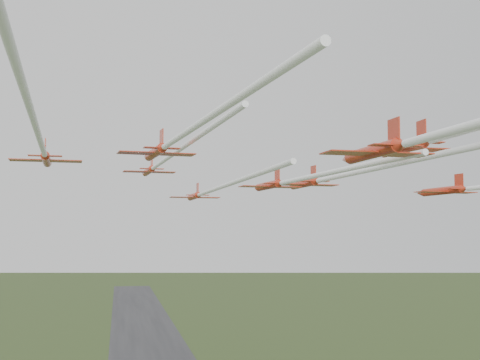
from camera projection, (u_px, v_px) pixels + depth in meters
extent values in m
cylinder|color=red|center=(194.00, 196.00, 112.49)|extent=(1.46, 8.04, 1.03)
cone|color=red|center=(189.00, 198.00, 117.19)|extent=(1.12, 1.75, 1.03)
cone|color=red|center=(199.00, 195.00, 108.07)|extent=(1.00, 1.18, 0.94)
ellipsoid|color=black|center=(192.00, 195.00, 114.35)|extent=(0.44, 0.91, 0.30)
cube|color=red|center=(195.00, 197.00, 111.74)|extent=(8.40, 2.88, 0.09)
cube|color=red|center=(198.00, 195.00, 108.93)|extent=(3.82, 1.33, 0.08)
cube|color=red|center=(197.00, 189.00, 109.20)|extent=(0.18, 1.70, 1.88)
cylinder|color=silver|center=(233.00, 183.00, 83.63)|extent=(3.18, 49.33, 0.56)
cylinder|color=red|center=(149.00, 171.00, 100.98)|extent=(1.64, 7.55, 0.97)
cone|color=red|center=(145.00, 174.00, 105.34)|extent=(1.11, 1.67, 0.97)
cone|color=red|center=(153.00, 168.00, 96.88)|extent=(0.97, 1.13, 0.88)
ellipsoid|color=black|center=(147.00, 170.00, 102.70)|extent=(0.44, 0.87, 0.28)
cube|color=red|center=(149.00, 172.00, 100.29)|extent=(7.93, 2.98, 0.09)
cube|color=red|center=(152.00, 169.00, 97.68)|extent=(3.61, 1.37, 0.07)
cube|color=red|center=(152.00, 162.00, 97.93)|extent=(0.23, 1.59, 1.76)
cylinder|color=silver|center=(185.00, 146.00, 73.10)|extent=(4.92, 48.41, 0.53)
cylinder|color=red|center=(304.00, 184.00, 102.95)|extent=(2.01, 9.58, 1.23)
cone|color=red|center=(291.00, 186.00, 108.50)|extent=(1.39, 2.11, 1.23)
cone|color=red|center=(317.00, 181.00, 97.72)|extent=(1.23, 1.43, 1.12)
ellipsoid|color=black|center=(299.00, 182.00, 105.14)|extent=(0.56, 1.10, 0.36)
cube|color=red|center=(306.00, 185.00, 102.06)|extent=(10.06, 3.71, 0.11)
cube|color=red|center=(314.00, 181.00, 98.75)|extent=(4.57, 1.71, 0.09)
cube|color=red|center=(313.00, 173.00, 99.07)|extent=(0.28, 2.02, 2.24)
cylinder|color=silver|center=(409.00, 161.00, 71.88)|extent=(4.99, 52.36, 0.67)
cylinder|color=red|center=(46.00, 159.00, 77.87)|extent=(1.54, 7.89, 1.01)
cone|color=red|center=(48.00, 164.00, 82.46)|extent=(1.12, 1.73, 1.01)
cone|color=red|center=(45.00, 155.00, 73.55)|extent=(1.00, 1.17, 0.92)
ellipsoid|color=black|center=(47.00, 158.00, 79.69)|extent=(0.45, 0.90, 0.30)
cube|color=red|center=(46.00, 161.00, 77.14)|extent=(8.26, 2.94, 0.09)
cube|color=red|center=(45.00, 156.00, 74.40)|extent=(3.76, 1.35, 0.07)
cube|color=red|center=(45.00, 147.00, 74.66)|extent=(0.20, 1.66, 1.84)
cylinder|color=silver|center=(30.00, 108.00, 46.71)|extent=(4.25, 54.46, 0.55)
cylinder|color=red|center=(268.00, 186.00, 88.68)|extent=(1.97, 7.91, 1.01)
cone|color=red|center=(257.00, 188.00, 93.19)|extent=(1.21, 1.77, 1.01)
cone|color=red|center=(280.00, 183.00, 84.42)|extent=(1.05, 1.21, 0.92)
ellipsoid|color=black|center=(264.00, 184.00, 90.46)|extent=(0.49, 0.92, 0.30)
cube|color=red|center=(270.00, 187.00, 87.96)|extent=(8.35, 3.38, 0.09)
cube|color=red|center=(278.00, 183.00, 85.26)|extent=(3.80, 1.55, 0.07)
cube|color=red|center=(277.00, 176.00, 85.52)|extent=(0.30, 1.66, 1.85)
cylinder|color=silver|center=(338.00, 171.00, 68.63)|extent=(4.51, 32.02, 0.55)
cylinder|color=red|center=(442.00, 191.00, 94.25)|extent=(2.53, 8.58, 1.10)
cone|color=red|center=(420.00, 193.00, 99.09)|extent=(1.39, 1.96, 1.10)
cone|color=red|center=(465.00, 189.00, 89.70)|extent=(1.19, 1.36, 1.00)
ellipsoid|color=black|center=(433.00, 189.00, 96.16)|extent=(0.58, 1.01, 0.32)
cube|color=red|center=(446.00, 192.00, 93.48)|extent=(9.14, 4.06, 0.10)
cube|color=red|center=(460.00, 189.00, 90.59)|extent=(4.16, 1.86, 0.08)
cube|color=red|center=(459.00, 181.00, 90.88)|extent=(0.40, 1.80, 2.00)
cylinder|color=red|center=(155.00, 152.00, 68.17)|extent=(1.92, 7.57, 0.97)
cone|color=red|center=(148.00, 157.00, 72.49)|extent=(1.17, 1.70, 0.97)
cone|color=red|center=(163.00, 147.00, 64.10)|extent=(1.01, 1.16, 0.88)
ellipsoid|color=black|center=(152.00, 151.00, 69.87)|extent=(0.47, 0.88, 0.28)
cube|color=red|center=(157.00, 154.00, 67.48)|extent=(8.00, 3.26, 0.09)
cube|color=red|center=(162.00, 148.00, 64.89)|extent=(3.64, 1.50, 0.07)
cube|color=red|center=(161.00, 138.00, 65.14)|extent=(0.29, 1.59, 1.77)
cylinder|color=silver|center=(215.00, 113.00, 46.40)|extent=(5.12, 36.05, 0.53)
cylinder|color=red|center=(404.00, 148.00, 72.99)|extent=(1.55, 9.51, 1.23)
cone|color=red|center=(382.00, 154.00, 78.58)|extent=(1.29, 2.05, 1.23)
cone|color=red|center=(428.00, 141.00, 67.73)|extent=(1.16, 1.37, 1.11)
ellipsoid|color=black|center=(395.00, 146.00, 75.20)|extent=(0.50, 1.07, 0.36)
cube|color=red|center=(407.00, 149.00, 72.10)|extent=(9.90, 3.23, 0.11)
cube|color=red|center=(423.00, 142.00, 68.76)|extent=(4.50, 1.49, 0.09)
cube|color=red|center=(421.00, 131.00, 69.08)|extent=(0.18, 2.01, 2.23)
cylinder|color=red|center=(372.00, 152.00, 54.73)|extent=(1.77, 8.71, 1.12)
cone|color=red|center=(346.00, 159.00, 59.78)|extent=(1.26, 1.91, 1.12)
cone|color=red|center=(402.00, 144.00, 49.97)|extent=(1.11, 1.30, 1.02)
ellipsoid|color=black|center=(362.00, 150.00, 56.73)|extent=(0.50, 1.00, 0.33)
cube|color=red|center=(377.00, 154.00, 53.92)|extent=(9.13, 3.32, 0.10)
cube|color=red|center=(395.00, 146.00, 50.90)|extent=(4.15, 1.53, 0.08)
cube|color=red|center=(394.00, 131.00, 51.19)|extent=(0.24, 1.83, 2.04)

